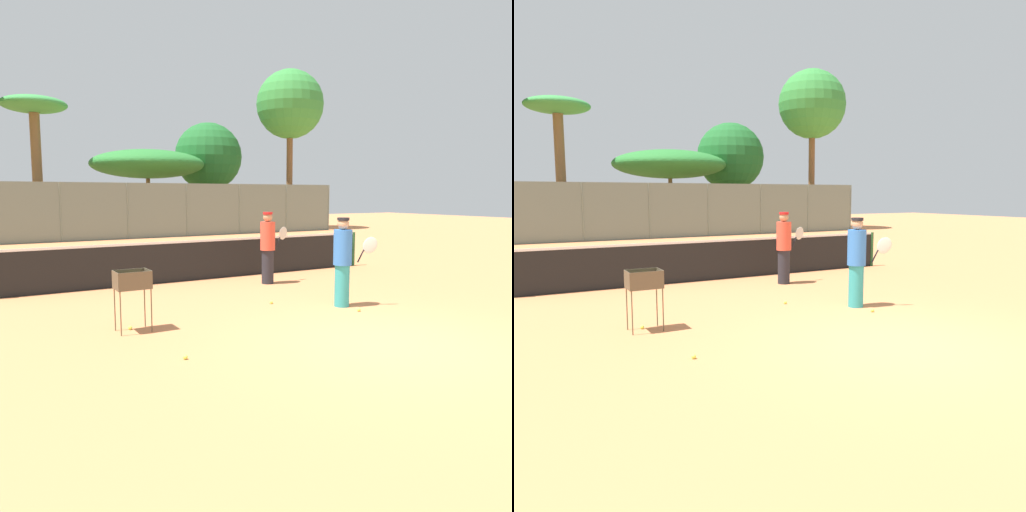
{
  "view_description": "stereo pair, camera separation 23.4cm",
  "coord_description": "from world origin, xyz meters",
  "views": [
    {
      "loc": [
        -5.51,
        -5.31,
        2.26
      ],
      "look_at": [
        -0.38,
        3.49,
        1.0
      ],
      "focal_mm": 35.0,
      "sensor_mm": 36.0,
      "label": 1
    },
    {
      "loc": [
        -5.3,
        -5.43,
        2.26
      ],
      "look_at": [
        -0.38,
        3.49,
        1.0
      ],
      "focal_mm": 35.0,
      "sensor_mm": 36.0,
      "label": 2
    }
  ],
  "objects": [
    {
      "name": "ground_plane",
      "position": [
        0.0,
        0.0,
        0.0
      ],
      "size": [
        80.0,
        80.0,
        0.0
      ],
      "primitive_type": "plane",
      "color": "#D37F4C"
    },
    {
      "name": "tennis_net",
      "position": [
        0.0,
        6.75,
        0.56
      ],
      "size": [
        10.31,
        0.1,
        1.07
      ],
      "color": "#26592D",
      "rests_on": "ground_plane"
    },
    {
      "name": "back_fence",
      "position": [
        0.0,
        19.76,
        1.42
      ],
      "size": [
        28.92,
        0.08,
        2.84
      ],
      "color": "slate",
      "rests_on": "ground_plane"
    },
    {
      "name": "tree_0",
      "position": [
        4.17,
        24.27,
        4.05
      ],
      "size": [
        6.8,
        6.8,
        4.91
      ],
      "color": "brown",
      "rests_on": "ground_plane"
    },
    {
      "name": "tree_1",
      "position": [
        8.42,
        24.75,
        4.67
      ],
      "size": [
        4.35,
        4.35,
        6.86
      ],
      "color": "brown",
      "rests_on": "ground_plane"
    },
    {
      "name": "tree_4",
      "position": [
        13.05,
        22.18,
        7.96
      ],
      "size": [
        4.36,
        4.36,
        10.2
      ],
      "color": "brown",
      "rests_on": "ground_plane"
    },
    {
      "name": "tree_5",
      "position": [
        -1.91,
        24.94,
        6.54
      ],
      "size": [
        3.51,
        3.51,
        7.56
      ],
      "color": "brown",
      "rests_on": "ground_plane"
    },
    {
      "name": "player_white_outfit",
      "position": [
        1.0,
        2.39,
        0.94
      ],
      "size": [
        0.85,
        0.56,
        1.8
      ],
      "rotation": [
        0.0,
        0.0,
        5.78
      ],
      "color": "teal",
      "rests_on": "ground_plane"
    },
    {
      "name": "player_red_cap",
      "position": [
        1.07,
        5.37,
        0.94
      ],
      "size": [
        0.92,
        0.38,
        1.82
      ],
      "rotation": [
        0.0,
        0.0,
        0.21
      ],
      "color": "#26262D",
      "rests_on": "ground_plane"
    },
    {
      "name": "ball_cart",
      "position": [
        -3.2,
        2.69,
        0.78
      ],
      "size": [
        0.56,
        0.41,
        1.02
      ],
      "color": "brown",
      "rests_on": "ground_plane"
    },
    {
      "name": "tennis_ball_0",
      "position": [
        -3.0,
        0.92,
        0.03
      ],
      "size": [
        0.07,
        0.07,
        0.07
      ],
      "primitive_type": "sphere",
      "color": "#D1E54C",
      "rests_on": "ground_plane"
    },
    {
      "name": "tennis_ball_1",
      "position": [
        1.0,
        1.88,
        0.03
      ],
      "size": [
        0.07,
        0.07,
        0.07
      ],
      "primitive_type": "sphere",
      "color": "#D1E54C",
      "rests_on": "ground_plane"
    },
    {
      "name": "tennis_ball_2",
      "position": [
        -0.12,
        3.31,
        0.03
      ],
      "size": [
        0.07,
        0.07,
        0.07
      ],
      "primitive_type": "sphere",
      "color": "#D1E54C",
      "rests_on": "ground_plane"
    },
    {
      "name": "tennis_ball_3",
      "position": [
        -3.23,
        2.81,
        0.03
      ],
      "size": [
        0.07,
        0.07,
        0.07
      ],
      "primitive_type": "sphere",
      "color": "#D1E54C",
      "rests_on": "ground_plane"
    },
    {
      "name": "parked_car",
      "position": [
        0.32,
        23.57,
        0.66
      ],
      "size": [
        4.2,
        1.7,
        1.6
      ],
      "color": "white",
      "rests_on": "ground_plane"
    }
  ]
}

